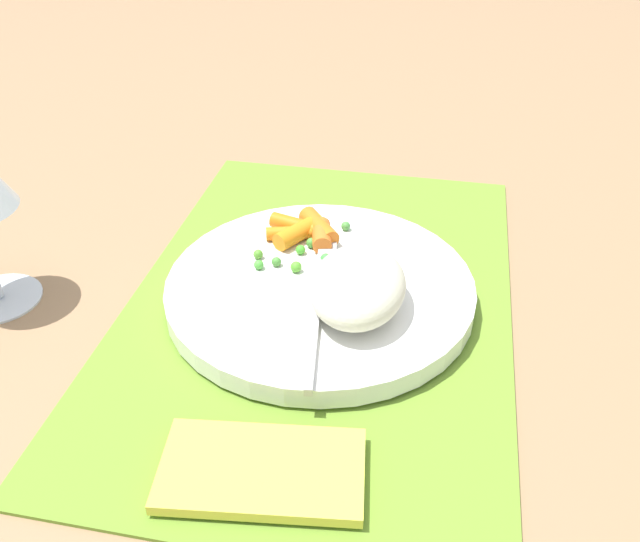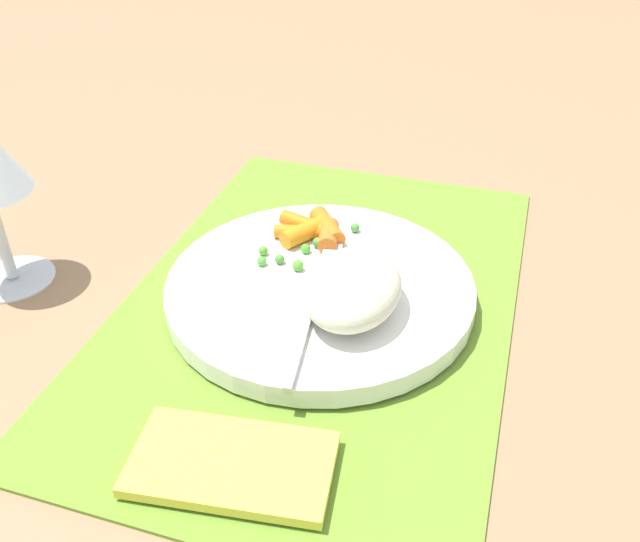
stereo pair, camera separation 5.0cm
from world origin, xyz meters
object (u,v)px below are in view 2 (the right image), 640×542
fork (316,292)px  carrot_portion (315,230)px  plate (320,289)px  rice_mound (353,288)px  napkin (237,465)px

fork → carrot_portion: bearing=17.9°
plate → carrot_portion: 0.07m
rice_mound → fork: bearing=73.3°
carrot_portion → rice_mound: bearing=-147.4°
napkin → rice_mound: bearing=-11.6°
plate → rice_mound: (-0.03, -0.04, 0.03)m
plate → fork: bearing=-172.3°
fork → napkin: 0.17m
fork → napkin: (-0.17, -0.00, -0.02)m
rice_mound → fork: rice_mound is taller
napkin → plate: bearing=1.1°
rice_mound → carrot_portion: 0.11m
carrot_portion → napkin: bearing=-173.7°
plate → carrot_portion: carrot_portion is taller
plate → fork: 0.02m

